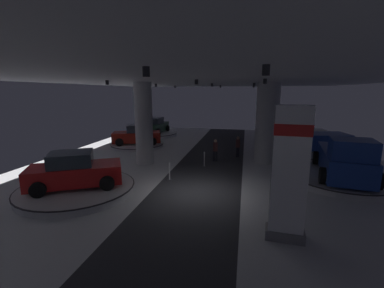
% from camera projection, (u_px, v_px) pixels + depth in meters
% --- Properties ---
extents(ground, '(24.00, 44.00, 0.06)m').
position_uv_depth(ground, '(196.00, 193.00, 12.79)').
color(ground, silver).
extents(ceiling_with_spotlights, '(24.00, 44.00, 0.39)m').
position_uv_depth(ceiling_with_spotlights, '(196.00, 77.00, 11.67)').
color(ceiling_with_spotlights, silver).
extents(column_left, '(1.18, 1.18, 5.50)m').
position_uv_depth(column_left, '(144.00, 124.00, 17.36)').
color(column_left, '#ADADB2').
rests_on(column_left, ground).
extents(column_right, '(1.53, 1.53, 5.50)m').
position_uv_depth(column_right, '(267.00, 123.00, 17.73)').
color(column_right, '#ADADB2').
rests_on(column_right, ground).
extents(brand_sign_pylon, '(1.31, 0.75, 4.49)m').
position_uv_depth(brand_sign_pylon, '(289.00, 173.00, 8.31)').
color(brand_sign_pylon, slate).
rests_on(brand_sign_pylon, ground).
extents(display_platform_mid_right, '(5.68, 5.68, 0.36)m').
position_uv_depth(display_platform_mid_right, '(341.00, 178.00, 14.29)').
color(display_platform_mid_right, '#B7B7BC').
rests_on(display_platform_mid_right, ground).
extents(pickup_truck_mid_right, '(3.28, 5.55, 2.30)m').
position_uv_depth(pickup_truck_mid_right, '(345.00, 160.00, 13.78)').
color(pickup_truck_mid_right, navy).
rests_on(pickup_truck_mid_right, display_platform_mid_right).
extents(display_platform_far_left, '(4.69, 4.69, 0.24)m').
position_uv_depth(display_platform_far_left, '(137.00, 145.00, 23.47)').
color(display_platform_far_left, silver).
rests_on(display_platform_far_left, ground).
extents(display_car_far_left, '(4.56, 3.26, 1.71)m').
position_uv_depth(display_car_far_left, '(137.00, 135.00, 23.30)').
color(display_car_far_left, maroon).
rests_on(display_car_far_left, display_platform_far_left).
extents(display_platform_far_right, '(5.76, 5.76, 0.38)m').
position_uv_depth(display_platform_far_right, '(310.00, 153.00, 20.13)').
color(display_platform_far_right, silver).
rests_on(display_platform_far_right, ground).
extents(pickup_truck_far_right, '(5.60, 3.43, 2.30)m').
position_uv_depth(pickup_truck_far_right, '(307.00, 139.00, 19.91)').
color(pickup_truck_far_right, navy).
rests_on(pickup_truck_far_right, display_platform_far_right).
extents(display_platform_near_left, '(5.47, 5.47, 0.37)m').
position_uv_depth(display_platform_near_left, '(77.00, 189.00, 12.62)').
color(display_platform_near_left, '#B7B7BC').
rests_on(display_platform_near_left, ground).
extents(display_car_near_left, '(4.55, 3.65, 1.71)m').
position_uv_depth(display_car_near_left, '(75.00, 171.00, 12.42)').
color(display_car_near_left, red).
rests_on(display_car_near_left, display_platform_near_left).
extents(display_platform_deep_right, '(5.54, 5.54, 0.26)m').
position_uv_depth(display_platform_deep_right, '(301.00, 141.00, 24.93)').
color(display_platform_deep_right, '#B7B7BC').
rests_on(display_platform_deep_right, ground).
extents(display_car_deep_right, '(4.42, 2.71, 1.71)m').
position_uv_depth(display_car_deep_right, '(301.00, 132.00, 24.75)').
color(display_car_deep_right, silver).
rests_on(display_car_deep_right, display_platform_deep_right).
extents(display_platform_deep_left, '(4.81, 4.81, 0.34)m').
position_uv_depth(display_platform_deep_left, '(155.00, 134.00, 28.99)').
color(display_platform_deep_left, silver).
rests_on(display_platform_deep_left, ground).
extents(display_car_deep_left, '(2.35, 4.30, 1.71)m').
position_uv_depth(display_car_deep_left, '(155.00, 126.00, 28.77)').
color(display_car_deep_left, '#2D5638').
rests_on(display_car_deep_left, display_platform_deep_left).
extents(visitor_walking_near, '(0.32, 0.32, 1.59)m').
position_uv_depth(visitor_walking_near, '(238.00, 145.00, 19.43)').
color(visitor_walking_near, black).
rests_on(visitor_walking_near, ground).
extents(visitor_walking_far, '(0.32, 0.32, 1.59)m').
position_uv_depth(visitor_walking_far, '(215.00, 149.00, 18.26)').
color(visitor_walking_far, black).
rests_on(visitor_walking_far, ground).
extents(stanchion_a, '(0.28, 0.28, 1.01)m').
position_uv_depth(stanchion_a, '(204.00, 161.00, 17.04)').
color(stanchion_a, '#333338').
rests_on(stanchion_a, ground).
extents(stanchion_b, '(0.28, 0.28, 1.01)m').
position_uv_depth(stanchion_b, '(170.00, 174.00, 14.46)').
color(stanchion_b, '#333338').
rests_on(stanchion_b, ground).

